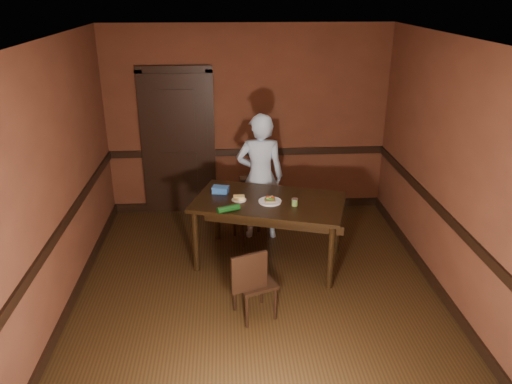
{
  "coord_description": "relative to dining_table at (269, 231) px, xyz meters",
  "views": [
    {
      "loc": [
        -0.32,
        -4.7,
        3.15
      ],
      "look_at": [
        0.0,
        0.35,
        1.05
      ],
      "focal_mm": 35.0,
      "sensor_mm": 36.0,
      "label": 1
    }
  ],
  "objects": [
    {
      "name": "baseboard_left",
      "position": [
        -2.16,
        -0.65,
        -0.35
      ],
      "size": [
        0.03,
        4.5,
        0.12
      ],
      "primitive_type": "cube",
      "color": "black",
      "rests_on": "ground"
    },
    {
      "name": "dado_back",
      "position": [
        -0.17,
        1.58,
        0.49
      ],
      "size": [
        4.0,
        0.03,
        0.1
      ],
      "primitive_type": "cube",
      "color": "black",
      "rests_on": "ground"
    },
    {
      "name": "baseboard_right",
      "position": [
        1.81,
        -0.65,
        -0.35
      ],
      "size": [
        0.03,
        4.5,
        0.12
      ],
      "primitive_type": "cube",
      "color": "black",
      "rests_on": "ground"
    },
    {
      "name": "wall_left",
      "position": [
        -2.17,
        -0.65,
        0.94
      ],
      "size": [
        0.02,
        4.5,
        2.7
      ],
      "primitive_type": "cube",
      "color": "#542A19",
      "rests_on": "ground"
    },
    {
      "name": "wall_back",
      "position": [
        -0.17,
        1.6,
        0.94
      ],
      "size": [
        4.0,
        0.02,
        2.7
      ],
      "primitive_type": "cube",
      "color": "#542A19",
      "rests_on": "ground"
    },
    {
      "name": "wall_front",
      "position": [
        -0.17,
        -2.9,
        0.94
      ],
      "size": [
        4.0,
        0.02,
        2.7
      ],
      "primitive_type": "cube",
      "color": "#542A19",
      "rests_on": "ground"
    },
    {
      "name": "chair_near",
      "position": [
        -0.24,
        -1.08,
        -0.01
      ],
      "size": [
        0.48,
        0.48,
        0.8
      ],
      "primitive_type": null,
      "rotation": [
        0.0,
        0.0,
        3.51
      ],
      "color": "black",
      "rests_on": "floor"
    },
    {
      "name": "food_tub",
      "position": [
        -0.57,
        0.26,
        0.45
      ],
      "size": [
        0.22,
        0.18,
        0.08
      ],
      "rotation": [
        0.0,
        0.0,
        -0.25
      ],
      "color": "#3572CD",
      "rests_on": "dining_table"
    },
    {
      "name": "ceiling",
      "position": [
        -0.17,
        -0.65,
        2.29
      ],
      "size": [
        4.0,
        4.5,
        0.01
      ],
      "primitive_type": "cube",
      "color": "silver",
      "rests_on": "ground"
    },
    {
      "name": "dado_left",
      "position": [
        -2.16,
        -0.65,
        0.49
      ],
      "size": [
        0.03,
        4.5,
        0.1
      ],
      "primitive_type": "cube",
      "color": "black",
      "rests_on": "ground"
    },
    {
      "name": "wall_right",
      "position": [
        1.83,
        -0.65,
        0.94
      ],
      "size": [
        0.02,
        4.5,
        2.7
      ],
      "primitive_type": "cube",
      "color": "#542A19",
      "rests_on": "ground"
    },
    {
      "name": "person",
      "position": [
        -0.06,
        0.69,
        0.44
      ],
      "size": [
        0.63,
        0.42,
        1.69
      ],
      "primitive_type": "imported",
      "rotation": [
        0.0,
        0.0,
        3.12
      ],
      "color": "#ACC7DE",
      "rests_on": "floor"
    },
    {
      "name": "dado_right",
      "position": [
        1.81,
        -0.65,
        0.49
      ],
      "size": [
        0.03,
        4.5,
        0.1
      ],
      "primitive_type": "cube",
      "color": "black",
      "rests_on": "ground"
    },
    {
      "name": "baseboard_back",
      "position": [
        -0.17,
        1.58,
        -0.35
      ],
      "size": [
        4.0,
        0.03,
        0.12
      ],
      "primitive_type": "cube",
      "color": "black",
      "rests_on": "ground"
    },
    {
      "name": "sandwich_plate",
      "position": [
        0.01,
        -0.05,
        0.43
      ],
      "size": [
        0.27,
        0.27,
        0.07
      ],
      "rotation": [
        0.0,
        0.0,
        0.23
      ],
      "color": "white",
      "rests_on": "dining_table"
    },
    {
      "name": "floor",
      "position": [
        -0.17,
        -0.65,
        -0.41
      ],
      "size": [
        4.0,
        4.5,
        0.01
      ],
      "primitive_type": "cube",
      "color": "black",
      "rests_on": "ground"
    },
    {
      "name": "chair_far",
      "position": [
        -0.18,
        0.59,
        0.02
      ],
      "size": [
        0.5,
        0.5,
        0.86
      ],
      "primitive_type": null,
      "rotation": [
        0.0,
        0.0,
        0.29
      ],
      "color": "black",
      "rests_on": "floor"
    },
    {
      "name": "cheese_saucer",
      "position": [
        -0.35,
        0.02,
        0.43
      ],
      "size": [
        0.17,
        0.17,
        0.05
      ],
      "rotation": [
        0.0,
        0.0,
        -0.26
      ],
      "color": "white",
      "rests_on": "dining_table"
    },
    {
      "name": "sauce_jar",
      "position": [
        0.28,
        -0.17,
        0.45
      ],
      "size": [
        0.07,
        0.07,
        0.09
      ],
      "rotation": [
        0.0,
        0.0,
        0.09
      ],
      "color": "#608C3B",
      "rests_on": "dining_table"
    },
    {
      "name": "door",
      "position": [
        -1.17,
        1.56,
        0.68
      ],
      "size": [
        1.05,
        0.07,
        2.2
      ],
      "color": "black",
      "rests_on": "ground"
    },
    {
      "name": "dining_table",
      "position": [
        0.0,
        0.0,
        0.0
      ],
      "size": [
        1.95,
        1.45,
        0.81
      ],
      "primitive_type": "cube",
      "rotation": [
        0.0,
        0.0,
        -0.3
      ],
      "color": "black",
      "rests_on": "floor"
    },
    {
      "name": "wrapped_veg",
      "position": [
        -0.48,
        -0.29,
        0.44
      ],
      "size": [
        0.27,
        0.17,
        0.07
      ],
      "primitive_type": "cylinder",
      "rotation": [
        0.0,
        1.57,
        0.4
      ],
      "color": "#0F3D12",
      "rests_on": "dining_table"
    }
  ]
}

